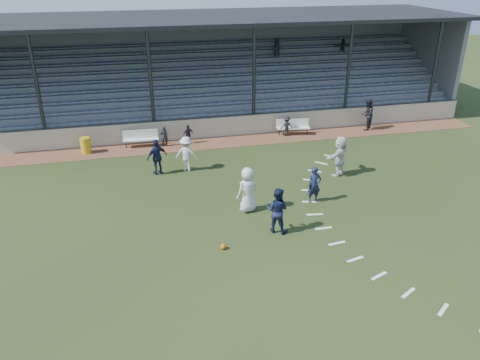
{
  "coord_description": "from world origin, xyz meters",
  "views": [
    {
      "loc": [
        -4.08,
        -14.88,
        9.72
      ],
      "look_at": [
        0.0,
        2.5,
        1.3
      ],
      "focal_mm": 35.0,
      "sensor_mm": 36.0,
      "label": 1
    }
  ],
  "objects_px": {
    "football": "(223,247)",
    "official": "(367,114)",
    "player_white_lead": "(248,190)",
    "player_navy_lead": "(314,185)",
    "bench_right": "(293,125)",
    "trash_bin": "(86,145)",
    "bench_left": "(141,137)"
  },
  "relations": [
    {
      "from": "bench_left",
      "to": "player_white_lead",
      "type": "xyz_separation_m",
      "value": [
        4.1,
        -8.75,
        0.4
      ]
    },
    {
      "from": "football",
      "to": "player_white_lead",
      "type": "height_order",
      "value": "player_white_lead"
    },
    {
      "from": "player_white_lead",
      "to": "official",
      "type": "relative_size",
      "value": 1.01
    },
    {
      "from": "trash_bin",
      "to": "football",
      "type": "distance_m",
      "value": 12.38
    },
    {
      "from": "player_white_lead",
      "to": "official",
      "type": "height_order",
      "value": "official"
    },
    {
      "from": "football",
      "to": "official",
      "type": "relative_size",
      "value": 0.11
    },
    {
      "from": "bench_left",
      "to": "football",
      "type": "height_order",
      "value": "bench_left"
    },
    {
      "from": "football",
      "to": "official",
      "type": "xyz_separation_m",
      "value": [
        11.4,
        11.17,
        0.9
      ]
    },
    {
      "from": "bench_right",
      "to": "football",
      "type": "relative_size",
      "value": 9.66
    },
    {
      "from": "trash_bin",
      "to": "official",
      "type": "xyz_separation_m",
      "value": [
        16.91,
        0.09,
        0.54
      ]
    },
    {
      "from": "bench_left",
      "to": "trash_bin",
      "type": "bearing_deg",
      "value": -171.03
    },
    {
      "from": "trash_bin",
      "to": "football",
      "type": "height_order",
      "value": "trash_bin"
    },
    {
      "from": "football",
      "to": "player_white_lead",
      "type": "distance_m",
      "value": 3.23
    },
    {
      "from": "bench_right",
      "to": "football",
      "type": "xyz_separation_m",
      "value": [
        -6.61,
        -11.36,
        -0.48
      ]
    },
    {
      "from": "football",
      "to": "player_white_lead",
      "type": "bearing_deg",
      "value": 59.12
    },
    {
      "from": "player_white_lead",
      "to": "bench_right",
      "type": "bearing_deg",
      "value": -139.73
    },
    {
      "from": "bench_right",
      "to": "official",
      "type": "xyz_separation_m",
      "value": [
        4.79,
        -0.19,
        0.42
      ]
    },
    {
      "from": "trash_bin",
      "to": "bench_right",
      "type": "bearing_deg",
      "value": 1.31
    },
    {
      "from": "football",
      "to": "bench_left",
      "type": "bearing_deg",
      "value": 102.38
    },
    {
      "from": "football",
      "to": "official",
      "type": "distance_m",
      "value": 15.98
    },
    {
      "from": "trash_bin",
      "to": "player_navy_lead",
      "type": "bearing_deg",
      "value": -39.34
    },
    {
      "from": "player_white_lead",
      "to": "official",
      "type": "distance_m",
      "value": 12.98
    },
    {
      "from": "trash_bin",
      "to": "player_white_lead",
      "type": "relative_size",
      "value": 0.45
    },
    {
      "from": "bench_left",
      "to": "player_navy_lead",
      "type": "distance_m",
      "value": 11.22
    },
    {
      "from": "bench_left",
      "to": "player_navy_lead",
      "type": "bearing_deg",
      "value": -47.91
    },
    {
      "from": "player_navy_lead",
      "to": "official",
      "type": "xyz_separation_m",
      "value": [
        6.77,
        8.4,
        0.18
      ]
    },
    {
      "from": "bench_right",
      "to": "trash_bin",
      "type": "xyz_separation_m",
      "value": [
        -12.12,
        -0.28,
        -0.12
      ]
    },
    {
      "from": "player_white_lead",
      "to": "player_navy_lead",
      "type": "height_order",
      "value": "player_white_lead"
    },
    {
      "from": "bench_right",
      "to": "player_white_lead",
      "type": "bearing_deg",
      "value": -110.47
    },
    {
      "from": "bench_right",
      "to": "trash_bin",
      "type": "height_order",
      "value": "bench_right"
    },
    {
      "from": "trash_bin",
      "to": "player_navy_lead",
      "type": "relative_size",
      "value": 0.54
    },
    {
      "from": "bench_right",
      "to": "player_white_lead",
      "type": "distance_m",
      "value": 10.04
    }
  ]
}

